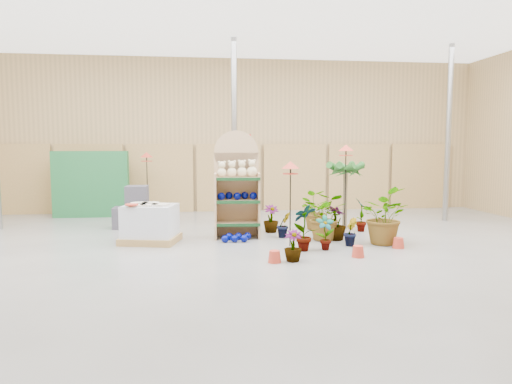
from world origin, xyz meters
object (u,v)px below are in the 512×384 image
at_px(pallet_stack, 150,224).
at_px(bird_table_front, 290,168).
at_px(potted_plant_2, 326,216).
at_px(display_shelf, 237,188).

height_order(pallet_stack, bird_table_front, bird_table_front).
bearing_deg(potted_plant_2, pallet_stack, 177.24).
distance_m(display_shelf, pallet_stack, 1.93).
bearing_deg(pallet_stack, potted_plant_2, 9.99).
height_order(bird_table_front, potted_plant_2, bird_table_front).
bearing_deg(display_shelf, pallet_stack, -162.43).
relative_size(display_shelf, potted_plant_2, 2.29).
height_order(display_shelf, pallet_stack, display_shelf).
distance_m(display_shelf, bird_table_front, 1.52).
xyz_separation_m(display_shelf, potted_plant_2, (1.79, -0.61, -0.54)).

